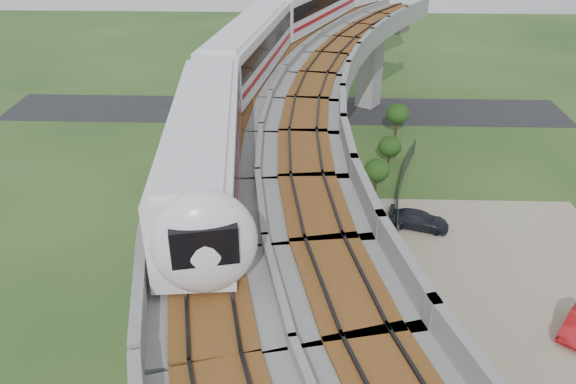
{
  "coord_description": "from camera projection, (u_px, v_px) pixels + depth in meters",
  "views": [
    {
      "loc": [
        2.27,
        -27.35,
        22.21
      ],
      "look_at": [
        1.41,
        -1.35,
        7.5
      ],
      "focal_mm": 35.0,
      "sensor_mm": 36.0,
      "label": 1
    }
  ],
  "objects": [
    {
      "name": "viaduct",
      "position": [
        334.0,
        155.0,
        30.22
      ],
      "size": [
        19.58,
        73.98,
        11.4
      ],
      "color": "#99968E",
      "rests_on": "ground"
    },
    {
      "name": "metro_train",
      "position": [
        309.0,
        26.0,
        42.26
      ],
      "size": [
        20.27,
        59.12,
        3.64
      ],
      "color": "silver",
      "rests_on": "ground"
    },
    {
      "name": "tree_0",
      "position": [
        398.0,
        113.0,
        53.61
      ],
      "size": [
        2.26,
        2.26,
        3.34
      ],
      "color": "#382314",
      "rests_on": "ground"
    },
    {
      "name": "tree_4",
      "position": [
        368.0,
        287.0,
        31.27
      ],
      "size": [
        3.19,
        3.19,
        3.56
      ],
      "color": "#382314",
      "rests_on": "ground"
    },
    {
      "name": "tree_2",
      "position": [
        377.0,
        170.0,
        44.25
      ],
      "size": [
        2.05,
        2.05,
        2.82
      ],
      "color": "#382314",
      "rests_on": "ground"
    },
    {
      "name": "asphalt_road",
      "position": [
        285.0,
        110.0,
        60.88
      ],
      "size": [
        60.0,
        8.0,
        0.03
      ],
      "primitive_type": "cube",
      "color": "#232326",
      "rests_on": "ground"
    },
    {
      "name": "tree_3",
      "position": [
        359.0,
        209.0,
        39.7
      ],
      "size": [
        2.23,
        2.23,
        2.57
      ],
      "color": "#382314",
      "rests_on": "ground"
    },
    {
      "name": "tree_1",
      "position": [
        390.0,
        146.0,
        48.93
      ],
      "size": [
        2.05,
        2.05,
        2.47
      ],
      "color": "#382314",
      "rests_on": "ground"
    },
    {
      "name": "ground",
      "position": [
        266.0,
        286.0,
        34.79
      ],
      "size": [
        160.0,
        160.0,
        0.0
      ],
      "primitive_type": "plane",
      "color": "#24461C",
      "rests_on": "ground"
    },
    {
      "name": "tree_5",
      "position": [
        402.0,
        323.0,
        28.19
      ],
      "size": [
        2.92,
        2.92,
        3.83
      ],
      "color": "#382314",
      "rests_on": "ground"
    },
    {
      "name": "dirt_lot",
      "position": [
        504.0,
        313.0,
        32.63
      ],
      "size": [
        18.0,
        26.0,
        0.04
      ],
      "primitive_type": "cube",
      "color": "gray",
      "rests_on": "ground"
    },
    {
      "name": "fence",
      "position": [
        426.0,
        280.0,
        34.14
      ],
      "size": [
        3.87,
        38.73,
        1.5
      ],
      "color": "#2D382D",
      "rests_on": "ground"
    },
    {
      "name": "car_dark",
      "position": [
        419.0,
        220.0,
        40.25
      ],
      "size": [
        4.58,
        2.82,
        1.24
      ],
      "primitive_type": "imported",
      "rotation": [
        0.0,
        0.0,
        1.3
      ],
      "color": "black",
      "rests_on": "dirt_lot"
    }
  ]
}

